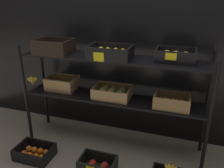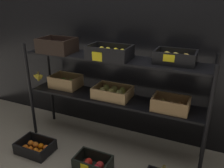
% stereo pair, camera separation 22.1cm
% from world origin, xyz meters
% --- Properties ---
extents(ground_plane, '(10.00, 10.00, 0.00)m').
position_xyz_m(ground_plane, '(0.00, 0.00, 0.00)').
color(ground_plane, gray).
extents(storefront_wall, '(4.16, 0.12, 1.92)m').
position_xyz_m(storefront_wall, '(0.00, 0.37, 0.96)').
color(storefront_wall, black).
rests_on(storefront_wall, ground_plane).
extents(display_rack, '(1.88, 0.37, 1.08)m').
position_xyz_m(display_rack, '(-0.02, -0.00, 0.75)').
color(display_rack, black).
rests_on(display_rack, ground_plane).
extents(crate_ground_tangerine, '(0.35, 0.25, 0.12)m').
position_xyz_m(crate_ground_tangerine, '(-0.64, -0.44, 0.04)').
color(crate_ground_tangerine, black).
rests_on(crate_ground_tangerine, ground_plane).
extents(crate_ground_apple_red, '(0.32, 0.21, 0.14)m').
position_xyz_m(crate_ground_apple_red, '(0.01, -0.43, 0.05)').
color(crate_ground_apple_red, black).
rests_on(crate_ground_apple_red, ground_plane).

